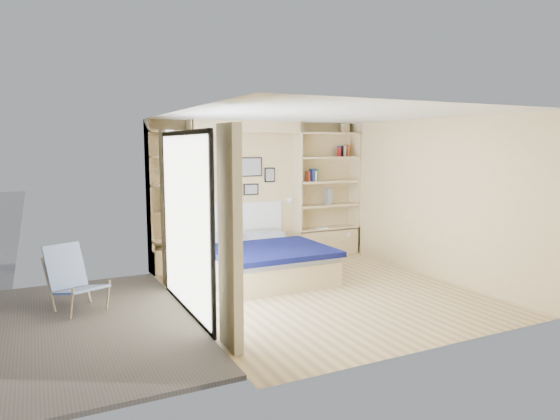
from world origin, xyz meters
name	(u,v)px	position (x,y,z in m)	size (l,w,h in m)	color
ground	(322,291)	(0.00, 0.00, 0.00)	(4.50, 4.50, 0.00)	#D8B97D
room_shell	(255,207)	(-0.39, 1.52, 1.08)	(4.50, 4.50, 4.50)	#D6BF87
bed	(261,259)	(-0.45, 1.15, 0.28)	(1.78, 2.20, 1.07)	#CDB57F
photo_gallery	(235,173)	(-0.45, 2.22, 1.60)	(1.48, 0.02, 0.82)	black
reading_lamps	(248,202)	(-0.30, 2.00, 1.10)	(1.92, 0.12, 0.15)	silver
shelf_decor	(316,167)	(1.09, 2.07, 1.69)	(3.52, 0.23, 2.03)	#9D3924
deck	(46,333)	(-3.60, 0.00, 0.00)	(3.20, 4.00, 0.05)	#685B4D
deck_chair	(73,279)	(-3.24, 0.72, 0.40)	(0.78, 0.96, 0.84)	tan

